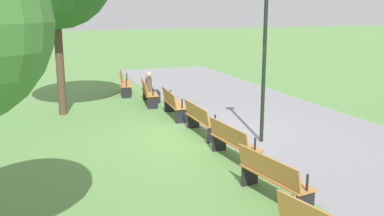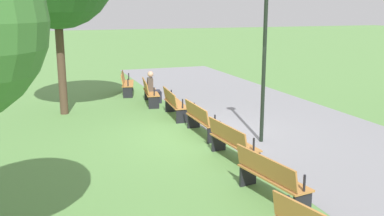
{
  "view_description": "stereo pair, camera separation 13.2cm",
  "coord_description": "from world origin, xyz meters",
  "px_view_note": "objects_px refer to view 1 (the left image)",
  "views": [
    {
      "loc": [
        10.95,
        -4.44,
        3.5
      ],
      "look_at": [
        0.0,
        -0.33,
        0.8
      ],
      "focal_mm": 41.05,
      "sensor_mm": 36.0,
      "label": 1
    },
    {
      "loc": [
        11.0,
        -4.32,
        3.5
      ],
      "look_at": [
        0.0,
        -0.33,
        0.8
      ],
      "focal_mm": 41.05,
      "sensor_mm": 36.0,
      "label": 2
    }
  ],
  "objects_px": {
    "bench_2": "(173,103)",
    "bench_3": "(201,119)",
    "bench_4": "(233,141)",
    "bench_1": "(148,92)",
    "bench_5": "(273,176)",
    "lamp_post": "(265,28)",
    "person_seated": "(151,86)",
    "bench_0": "(125,83)"
  },
  "relations": [
    {
      "from": "bench_1",
      "to": "bench_3",
      "type": "xyz_separation_m",
      "value": [
        4.4,
        0.33,
        0.0
      ]
    },
    {
      "from": "bench_0",
      "to": "bench_1",
      "type": "height_order",
      "value": "same"
    },
    {
      "from": "bench_5",
      "to": "bench_2",
      "type": "bearing_deg",
      "value": 169.17
    },
    {
      "from": "bench_4",
      "to": "lamp_post",
      "type": "distance_m",
      "value": 3.08
    },
    {
      "from": "bench_4",
      "to": "bench_5",
      "type": "relative_size",
      "value": 0.99
    },
    {
      "from": "bench_0",
      "to": "bench_5",
      "type": "bearing_deg",
      "value": 15.17
    },
    {
      "from": "bench_1",
      "to": "lamp_post",
      "type": "bearing_deg",
      "value": 25.18
    },
    {
      "from": "person_seated",
      "to": "bench_2",
      "type": "bearing_deg",
      "value": 10.74
    },
    {
      "from": "bench_2",
      "to": "bench_3",
      "type": "bearing_deg",
      "value": 6.49
    },
    {
      "from": "bench_2",
      "to": "bench_4",
      "type": "distance_m",
      "value": 4.42
    },
    {
      "from": "lamp_post",
      "to": "bench_4",
      "type": "bearing_deg",
      "value": -51.33
    },
    {
      "from": "bench_2",
      "to": "bench_4",
      "type": "relative_size",
      "value": 1.0
    },
    {
      "from": "bench_3",
      "to": "bench_5",
      "type": "xyz_separation_m",
      "value": [
        4.4,
        -0.33,
        0.0
      ]
    },
    {
      "from": "bench_0",
      "to": "bench_3",
      "type": "xyz_separation_m",
      "value": [
        6.57,
        0.75,
        0.0
      ]
    },
    {
      "from": "bench_0",
      "to": "person_seated",
      "type": "relative_size",
      "value": 1.46
    },
    {
      "from": "bench_0",
      "to": "bench_4",
      "type": "bearing_deg",
      "value": 17.32
    },
    {
      "from": "bench_0",
      "to": "bench_4",
      "type": "xyz_separation_m",
      "value": [
        8.78,
        0.66,
        0.0
      ]
    },
    {
      "from": "bench_1",
      "to": "lamp_post",
      "type": "distance_m",
      "value": 6.27
    },
    {
      "from": "bench_3",
      "to": "person_seated",
      "type": "height_order",
      "value": "person_seated"
    },
    {
      "from": "bench_5",
      "to": "lamp_post",
      "type": "xyz_separation_m",
      "value": [
        -3.3,
        1.63,
        2.52
      ]
    },
    {
      "from": "bench_3",
      "to": "bench_4",
      "type": "xyz_separation_m",
      "value": [
        2.21,
        -0.08,
        0.0
      ]
    },
    {
      "from": "bench_5",
      "to": "bench_4",
      "type": "bearing_deg",
      "value": 164.85
    },
    {
      "from": "bench_3",
      "to": "lamp_post",
      "type": "xyz_separation_m",
      "value": [
        1.1,
        1.3,
        2.52
      ]
    },
    {
      "from": "bench_2",
      "to": "bench_4",
      "type": "xyz_separation_m",
      "value": [
        4.42,
        0.0,
        0.0
      ]
    },
    {
      "from": "bench_2",
      "to": "lamp_post",
      "type": "bearing_deg",
      "value": 27.01
    },
    {
      "from": "bench_2",
      "to": "bench_4",
      "type": "bearing_deg",
      "value": 4.34
    },
    {
      "from": "bench_2",
      "to": "person_seated",
      "type": "distance_m",
      "value": 2.34
    },
    {
      "from": "bench_3",
      "to": "lamp_post",
      "type": "relative_size",
      "value": 0.39
    },
    {
      "from": "bench_5",
      "to": "bench_1",
      "type": "bearing_deg",
      "value": 171.33
    },
    {
      "from": "bench_1",
      "to": "bench_5",
      "type": "height_order",
      "value": "same"
    },
    {
      "from": "bench_5",
      "to": "lamp_post",
      "type": "height_order",
      "value": "lamp_post"
    },
    {
      "from": "bench_4",
      "to": "bench_5",
      "type": "xyz_separation_m",
      "value": [
        2.2,
        -0.25,
        0.0
      ]
    },
    {
      "from": "bench_2",
      "to": "bench_1",
      "type": "bearing_deg",
      "value": -169.19
    },
    {
      "from": "bench_5",
      "to": "lamp_post",
      "type": "relative_size",
      "value": 0.4
    },
    {
      "from": "bench_1",
      "to": "bench_2",
      "type": "bearing_deg",
      "value": 15.15
    },
    {
      "from": "bench_5",
      "to": "person_seated",
      "type": "xyz_separation_m",
      "value": [
        -8.95,
        0.16,
        0.17
      ]
    },
    {
      "from": "bench_0",
      "to": "bench_4",
      "type": "relative_size",
      "value": 1.02
    },
    {
      "from": "person_seated",
      "to": "lamp_post",
      "type": "distance_m",
      "value": 6.29
    },
    {
      "from": "bench_2",
      "to": "bench_0",
      "type": "bearing_deg",
      "value": -167.03
    },
    {
      "from": "bench_2",
      "to": "lamp_post",
      "type": "relative_size",
      "value": 0.4
    },
    {
      "from": "bench_3",
      "to": "bench_4",
      "type": "bearing_deg",
      "value": -2.16
    },
    {
      "from": "bench_1",
      "to": "bench_5",
      "type": "relative_size",
      "value": 1.0
    }
  ]
}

